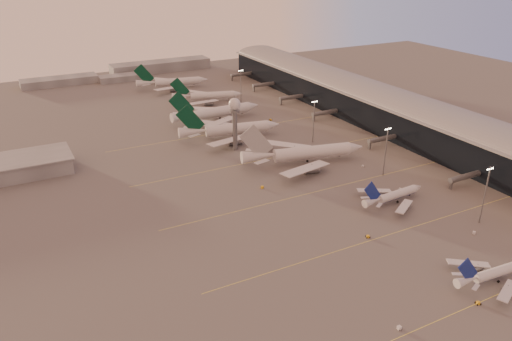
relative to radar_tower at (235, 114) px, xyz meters
name	(u,v)px	position (x,y,z in m)	size (l,w,h in m)	color
ground	(367,260)	(-5.00, -120.00, -20.95)	(700.00, 700.00, 0.00)	#5B5858
taxiway_markings	(341,184)	(25.00, -64.00, -20.94)	(180.00, 185.25, 0.02)	#E5D951
terminal	(391,111)	(102.88, -9.91, -10.43)	(57.00, 362.00, 23.04)	black
radar_tower	(235,114)	(0.00, 0.00, 0.00)	(6.40, 6.40, 31.10)	slate
mast_a	(485,193)	(53.00, -120.00, -7.21)	(3.60, 0.56, 25.00)	slate
mast_b	(386,149)	(50.00, -65.00, -7.21)	(3.60, 0.56, 25.00)	slate
mast_c	(314,119)	(45.00, -10.00, -7.21)	(3.60, 0.56, 25.00)	slate
mast_d	(241,85)	(43.00, 80.00, -7.21)	(3.60, 0.56, 25.00)	slate
distant_horizon	(133,71)	(-2.38, 205.14, -17.06)	(165.00, 37.50, 9.00)	slate
narrowbody_near	(493,275)	(24.22, -149.19, -18.34)	(33.05, 26.31, 12.91)	silver
narrowbody_mid	(393,197)	(34.05, -89.72, -18.15)	(35.38, 28.17, 13.82)	silver
widebody_white	(304,156)	(23.53, -33.84, -16.84)	(66.51, 52.73, 23.73)	silver
greentail_a	(231,131)	(5.93, 18.61, -16.97)	(61.50, 49.23, 22.53)	silver
greentail_b	(217,114)	(12.25, 53.21, -16.88)	(63.48, 51.19, 23.04)	silver
greentail_c	(208,97)	(23.76, 96.07, -17.60)	(50.89, 40.52, 18.98)	silver
greentail_d	(173,84)	(14.03, 145.22, -17.23)	(57.53, 46.06, 21.08)	silver
gsv_truck_a	(401,326)	(-19.23, -152.50, -19.72)	(6.03, 2.41, 2.41)	silver
gsv_tug_near	(478,303)	(10.18, -155.37, -20.47)	(2.77, 3.69, 0.94)	yellow
gsv_catering_a	(475,229)	(44.00, -125.14, -18.75)	(5.85, 4.51, 4.40)	silver
gsv_tug_mid	(368,237)	(5.24, -107.89, -20.45)	(3.85, 3.02, 0.96)	yellow
gsv_truck_b	(400,188)	(45.83, -81.70, -19.88)	(5.53, 3.61, 2.10)	silver
gsv_truck_c	(263,186)	(-9.81, -50.13, -19.71)	(6.19, 5.19, 2.43)	yellow
gsv_catering_b	(363,163)	(47.56, -52.39, -18.92)	(5.40, 3.89, 4.06)	silver
gsv_tug_far	(292,158)	(20.49, -26.67, -20.40)	(3.10, 4.19, 1.07)	silver
gsv_tug_hangar	(271,120)	(42.82, 35.99, -20.45)	(3.52, 2.29, 0.96)	yellow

